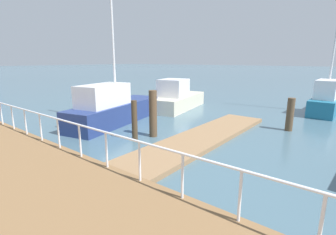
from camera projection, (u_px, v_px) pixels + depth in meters
ground_plane at (57, 118)px, 14.99m from camera, size 300.00×300.00×0.00m
floating_dock at (200, 139)px, 10.74m from camera, size 10.18×2.00×0.18m
boardwalk_railing at (183, 164)px, 5.40m from camera, size 0.06×23.81×1.08m
dock_piling_0 at (153, 114)px, 11.18m from camera, size 0.36×0.36×2.11m
dock_piling_1 at (290, 115)px, 12.15m from camera, size 0.34×0.34×1.63m
dock_piling_2 at (134, 120)px, 10.71m from camera, size 0.25×0.25×1.75m
moored_boat_0 at (326, 100)px, 16.20m from camera, size 5.18×1.50×9.30m
moored_boat_2 at (113, 108)px, 13.58m from camera, size 6.69×3.20×8.63m
moored_boat_3 at (176, 98)px, 17.66m from camera, size 5.78×3.13×2.14m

